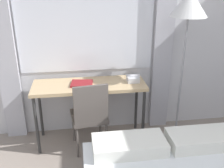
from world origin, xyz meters
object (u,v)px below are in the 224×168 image
(desk, at_px, (89,89))
(desk_chair, at_px, (90,114))
(standing_lamp, at_px, (189,11))
(telephone, at_px, (133,79))
(book, at_px, (82,83))

(desk, height_order, desk_chair, desk_chair)
(standing_lamp, bearing_deg, desk_chair, -176.67)
(desk, relative_size, telephone, 8.19)
(telephone, relative_size, book, 0.60)
(desk_chair, distance_m, telephone, 0.66)
(book, bearing_deg, telephone, 0.45)
(desk_chair, xyz_separation_m, standing_lamp, (1.09, 0.06, 1.12))
(desk, bearing_deg, telephone, -0.57)
(desk, relative_size, desk_chair, 1.50)
(desk, distance_m, standing_lamp, 1.41)
(desk_chair, distance_m, standing_lamp, 1.56)
(desk_chair, relative_size, telephone, 5.47)
(standing_lamp, bearing_deg, book, 173.19)
(desk_chair, bearing_deg, book, 102.32)
(desk_chair, xyz_separation_m, telephone, (0.54, 0.21, 0.32))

